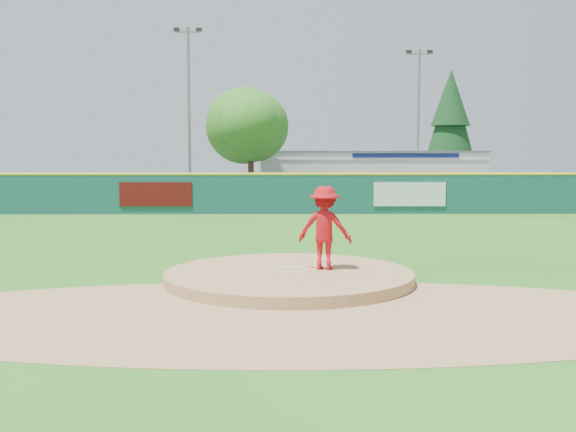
{
  "coord_description": "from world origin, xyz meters",
  "views": [
    {
      "loc": [
        -0.18,
        -14.05,
        2.7
      ],
      "look_at": [
        0.0,
        2.0,
        1.3
      ],
      "focal_mm": 40.0,
      "sensor_mm": 36.0,
      "label": 1
    }
  ],
  "objects_px": {
    "pool_building_grp": "(367,175)",
    "deciduous_tree": "(251,129)",
    "van": "(370,195)",
    "light_pole_right": "(418,117)",
    "conifer_tree": "(450,123)",
    "pitcher": "(325,228)",
    "playground_slide": "(69,196)",
    "light_pole_left": "(189,107)"
  },
  "relations": [
    {
      "from": "deciduous_tree",
      "to": "light_pole_left",
      "type": "xyz_separation_m",
      "value": [
        -4.0,
        2.0,
        1.5
      ]
    },
    {
      "from": "van",
      "to": "pool_building_grp",
      "type": "bearing_deg",
      "value": -0.64
    },
    {
      "from": "pool_building_grp",
      "to": "light_pole_right",
      "type": "bearing_deg",
      "value": -44.95
    },
    {
      "from": "van",
      "to": "light_pole_left",
      "type": "distance_m",
      "value": 12.83
    },
    {
      "from": "pitcher",
      "to": "deciduous_tree",
      "type": "bearing_deg",
      "value": -69.24
    },
    {
      "from": "playground_slide",
      "to": "light_pole_left",
      "type": "xyz_separation_m",
      "value": [
        6.05,
        5.12,
        5.33
      ]
    },
    {
      "from": "van",
      "to": "pool_building_grp",
      "type": "xyz_separation_m",
      "value": [
        1.01,
        8.82,
        1.02
      ]
    },
    {
      "from": "light_pole_right",
      "to": "conifer_tree",
      "type": "bearing_deg",
      "value": 60.26
    },
    {
      "from": "pool_building_grp",
      "to": "deciduous_tree",
      "type": "bearing_deg",
      "value": -138.84
    },
    {
      "from": "deciduous_tree",
      "to": "light_pole_right",
      "type": "bearing_deg",
      "value": 19.98
    },
    {
      "from": "playground_slide",
      "to": "light_pole_right",
      "type": "distance_m",
      "value": 22.74
    },
    {
      "from": "van",
      "to": "deciduous_tree",
      "type": "relative_size",
      "value": 0.61
    },
    {
      "from": "van",
      "to": "deciduous_tree",
      "type": "xyz_separation_m",
      "value": [
        -6.99,
        1.83,
        3.91
      ]
    },
    {
      "from": "pitcher",
      "to": "van",
      "type": "bearing_deg",
      "value": -86.05
    },
    {
      "from": "deciduous_tree",
      "to": "conifer_tree",
      "type": "height_order",
      "value": "conifer_tree"
    },
    {
      "from": "conifer_tree",
      "to": "pool_building_grp",
      "type": "bearing_deg",
      "value": -150.22
    },
    {
      "from": "conifer_tree",
      "to": "pitcher",
      "type": "bearing_deg",
      "value": -108.83
    },
    {
      "from": "pitcher",
      "to": "deciduous_tree",
      "type": "distance_m",
      "value": 25.15
    },
    {
      "from": "pool_building_grp",
      "to": "playground_slide",
      "type": "relative_size",
      "value": 5.89
    },
    {
      "from": "pitcher",
      "to": "playground_slide",
      "type": "relative_size",
      "value": 0.73
    },
    {
      "from": "pitcher",
      "to": "conifer_tree",
      "type": "relative_size",
      "value": 0.2
    },
    {
      "from": "van",
      "to": "light_pole_left",
      "type": "relative_size",
      "value": 0.41
    },
    {
      "from": "van",
      "to": "playground_slide",
      "type": "bearing_deg",
      "value": 100.2
    },
    {
      "from": "deciduous_tree",
      "to": "light_pole_right",
      "type": "relative_size",
      "value": 0.74
    },
    {
      "from": "van",
      "to": "playground_slide",
      "type": "distance_m",
      "value": 17.09
    },
    {
      "from": "van",
      "to": "playground_slide",
      "type": "relative_size",
      "value": 1.74
    },
    {
      "from": "pitcher",
      "to": "pool_building_grp",
      "type": "relative_size",
      "value": 0.12
    },
    {
      "from": "playground_slide",
      "to": "deciduous_tree",
      "type": "xyz_separation_m",
      "value": [
        10.05,
        3.12,
        3.83
      ]
    },
    {
      "from": "pool_building_grp",
      "to": "deciduous_tree",
      "type": "distance_m",
      "value": 11.01
    },
    {
      "from": "playground_slide",
      "to": "pool_building_grp",
      "type": "bearing_deg",
      "value": 29.25
    },
    {
      "from": "light_pole_left",
      "to": "light_pole_right",
      "type": "bearing_deg",
      "value": 7.59
    },
    {
      "from": "light_pole_left",
      "to": "van",
      "type": "bearing_deg",
      "value": -19.19
    },
    {
      "from": "conifer_tree",
      "to": "light_pole_left",
      "type": "distance_m",
      "value": 21.03
    },
    {
      "from": "pool_building_grp",
      "to": "conifer_tree",
      "type": "relative_size",
      "value": 1.6
    },
    {
      "from": "pitcher",
      "to": "playground_slide",
      "type": "height_order",
      "value": "pitcher"
    },
    {
      "from": "pitcher",
      "to": "pool_building_grp",
      "type": "xyz_separation_m",
      "value": [
        5.19,
        31.76,
        0.48
      ]
    },
    {
      "from": "playground_slide",
      "to": "light_pole_left",
      "type": "bearing_deg",
      "value": 40.21
    },
    {
      "from": "van",
      "to": "light_pole_left",
      "type": "height_order",
      "value": "light_pole_left"
    },
    {
      "from": "van",
      "to": "light_pole_right",
      "type": "distance_m",
      "value": 8.6
    },
    {
      "from": "pool_building_grp",
      "to": "conifer_tree",
      "type": "height_order",
      "value": "conifer_tree"
    },
    {
      "from": "pitcher",
      "to": "playground_slide",
      "type": "distance_m",
      "value": 25.18
    },
    {
      "from": "playground_slide",
      "to": "van",
      "type": "bearing_deg",
      "value": 4.33
    }
  ]
}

